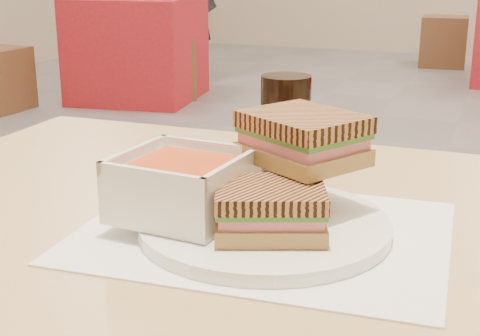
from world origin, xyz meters
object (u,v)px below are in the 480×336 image
(main_table, at_px, (340,322))
(bg_chair_2l, at_px, (444,42))
(soup_bowl, at_px, (182,188))
(bg_table_0, at_px, (138,49))
(cola_glass, at_px, (285,129))
(bg_chair_0r, at_px, (157,71))
(panini_lower, at_px, (270,209))
(plate, at_px, (264,226))

(main_table, bearing_deg, bg_chair_2l, 94.08)
(soup_bowl, distance_m, bg_table_0, 4.44)
(main_table, height_order, bg_chair_2l, main_table)
(cola_glass, height_order, bg_chair_0r, cola_glass)
(panini_lower, xyz_separation_m, bg_chair_2l, (-0.38, 6.21, -0.56))
(plate, bearing_deg, soup_bowl, -167.83)
(soup_bowl, xyz_separation_m, bg_table_0, (-2.20, 3.83, -0.43))
(cola_glass, xyz_separation_m, bg_chair_2l, (-0.33, 6.00, -0.59))
(soup_bowl, bearing_deg, cola_glass, 76.14)
(cola_glass, bearing_deg, plate, -78.85)
(panini_lower, bearing_deg, cola_glass, 103.73)
(bg_chair_2l, bearing_deg, panini_lower, -86.51)
(main_table, xyz_separation_m, bg_table_0, (-2.36, 3.76, -0.27))
(cola_glass, bearing_deg, bg_chair_2l, 93.11)
(bg_table_0, xyz_separation_m, bg_chair_2l, (1.93, 2.37, -0.13))
(main_table, distance_m, plate, 0.15)
(bg_table_0, height_order, bg_chair_0r, bg_table_0)
(soup_bowl, relative_size, bg_chair_2l, 0.29)
(bg_chair_0r, bearing_deg, soup_bowl, -61.84)
(main_table, relative_size, soup_bowl, 8.92)
(bg_table_0, bearing_deg, plate, -59.02)
(panini_lower, height_order, cola_glass, cola_glass)
(plate, relative_size, bg_chair_0r, 0.54)
(plate, relative_size, bg_table_0, 0.29)
(bg_chair_0r, bearing_deg, bg_chair_2l, 54.23)
(bg_chair_0r, distance_m, bg_chair_2l, 2.99)
(plate, bearing_deg, main_table, 31.25)
(bg_chair_2l, bearing_deg, main_table, -85.92)
(panini_lower, xyz_separation_m, bg_chair_0r, (-2.12, 3.79, -0.57))
(cola_glass, bearing_deg, soup_bowl, -103.86)
(bg_table_0, height_order, bg_chair_2l, bg_table_0)
(bg_chair_2l, bearing_deg, cola_glass, -86.89)
(soup_bowl, relative_size, bg_chair_0r, 0.28)
(main_table, xyz_separation_m, bg_chair_0r, (-2.18, 3.71, -0.41))
(main_table, relative_size, plate, 4.56)
(plate, relative_size, bg_chair_2l, 0.57)
(cola_glass, distance_m, bg_chair_0r, 4.17)
(cola_glass, distance_m, bg_chair_2l, 6.03)
(plate, height_order, panini_lower, panini_lower)
(plate, relative_size, cola_glass, 1.94)
(soup_bowl, distance_m, panini_lower, 0.10)
(cola_glass, height_order, bg_table_0, cola_glass)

